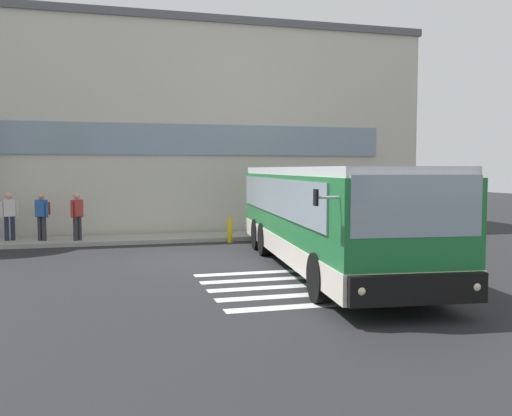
% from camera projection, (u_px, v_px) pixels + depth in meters
% --- Properties ---
extents(ground_plane, '(80.00, 90.00, 0.02)m').
position_uv_depth(ground_plane, '(188.00, 261.00, 16.23)').
color(ground_plane, '#232326').
rests_on(ground_plane, ground).
extents(bay_paint_stripes, '(4.40, 3.96, 0.01)m').
position_uv_depth(bay_paint_stripes, '(303.00, 286.00, 12.71)').
color(bay_paint_stripes, silver).
rests_on(bay_paint_stripes, ground).
extents(terminal_building, '(23.82, 13.80, 8.70)m').
position_uv_depth(terminal_building, '(138.00, 134.00, 26.93)').
color(terminal_building, beige).
rests_on(terminal_building, ground).
extents(boarding_curb, '(26.02, 2.00, 0.15)m').
position_uv_depth(boarding_curb, '(169.00, 238.00, 20.84)').
color(boarding_curb, '#9E9B93').
rests_on(boarding_curb, ground).
extents(bus_main_foreground, '(4.13, 11.55, 2.70)m').
position_uv_depth(bus_main_foreground, '(324.00, 218.00, 14.90)').
color(bus_main_foreground, '#1E7238').
rests_on(bus_main_foreground, ground).
extents(passenger_near_column, '(0.57, 0.32, 1.68)m').
position_uv_depth(passenger_near_column, '(9.00, 214.00, 19.48)').
color(passenger_near_column, '#1E2338').
rests_on(passenger_near_column, boarding_curb).
extents(passenger_by_doorway, '(0.52, 0.50, 1.68)m').
position_uv_depth(passenger_by_doorway, '(42.00, 213.00, 19.50)').
color(passenger_by_doorway, '#2D2D33').
rests_on(passenger_by_doorway, boarding_curb).
extents(passenger_at_curb_edge, '(0.42, 0.47, 1.68)m').
position_uv_depth(passenger_at_curb_edge, '(77.00, 214.00, 19.50)').
color(passenger_at_curb_edge, '#2D2D33').
rests_on(passenger_at_curb_edge, boarding_curb).
extents(safety_bollard_yellow, '(0.18, 0.18, 0.90)m').
position_uv_depth(safety_bollard_yellow, '(230.00, 230.00, 20.20)').
color(safety_bollard_yellow, yellow).
rests_on(safety_bollard_yellow, ground).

